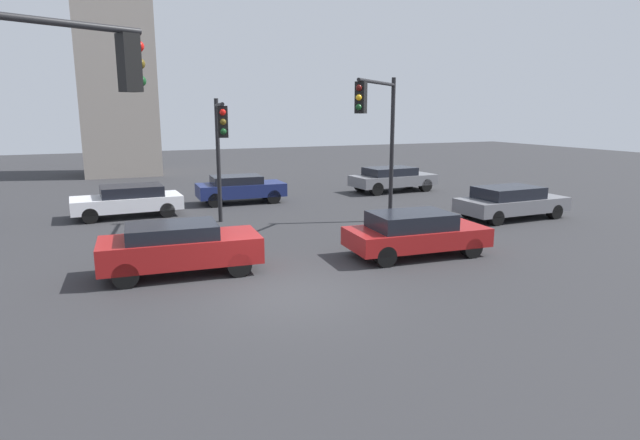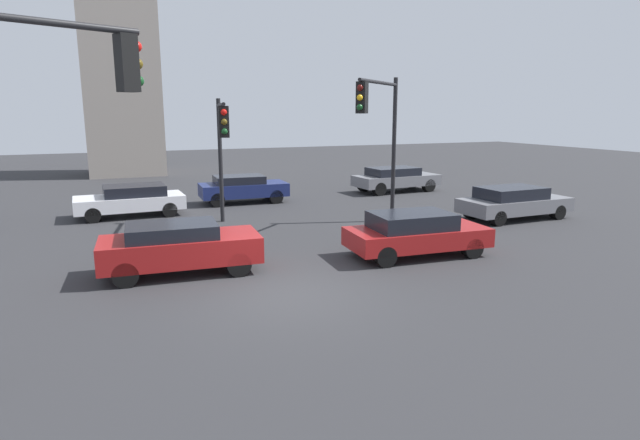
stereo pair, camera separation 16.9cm
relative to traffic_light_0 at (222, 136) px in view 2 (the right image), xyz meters
name	(u,v)px [view 2 (the right image)]	position (x,y,z in m)	size (l,w,h in m)	color
ground_plane	(288,295)	(-0.15, -7.33, -3.44)	(99.02, 99.02, 0.00)	#2D2D30
traffic_light_0	(222,136)	(0.00, 0.00, 0.00)	(0.86, 3.89, 4.79)	black
traffic_light_1	(380,121)	(5.27, -1.94, 0.54)	(3.02, 2.77, 5.57)	black
traffic_light_2	(40,118)	(-4.90, -9.01, 0.77)	(3.04, 1.46, 5.97)	black
car_0	(395,178)	(10.74, 6.02, -2.71)	(4.74, 2.16, 1.33)	slate
car_1	(416,233)	(4.58, -5.52, -2.73)	(4.34, 2.13, 1.34)	maroon
car_2	(179,246)	(-2.27, -4.57, -2.69)	(4.30, 2.09, 1.39)	maroon
car_4	(131,200)	(-2.96, 4.36, -2.75)	(4.37, 2.04, 1.29)	silver
car_5	(514,202)	(11.33, -2.28, -2.74)	(4.59, 1.98, 1.32)	slate
car_7	(243,188)	(2.17, 5.77, -2.73)	(4.15, 1.97, 1.31)	navy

